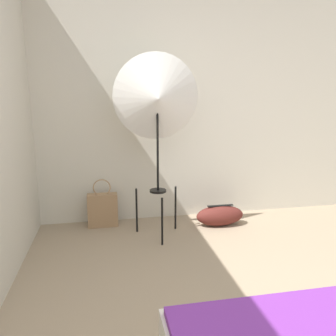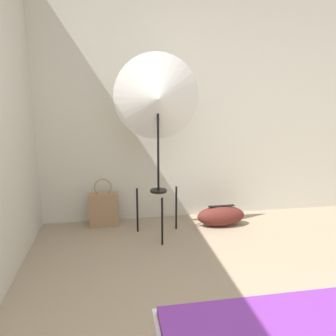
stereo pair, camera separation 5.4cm
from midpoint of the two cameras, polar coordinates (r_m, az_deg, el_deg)
wall_back at (r=3.62m, az=-1.33°, el=11.35°), size 8.00×0.05×2.60m
photo_umbrella at (r=3.08m, az=-2.38°, el=11.89°), size 0.81×0.37×1.76m
tote_bag at (r=3.58m, az=-11.72°, el=-7.09°), size 0.31×0.12×0.52m
duffel_bag at (r=3.60m, az=8.59°, el=-8.18°), size 0.52×0.22×0.23m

